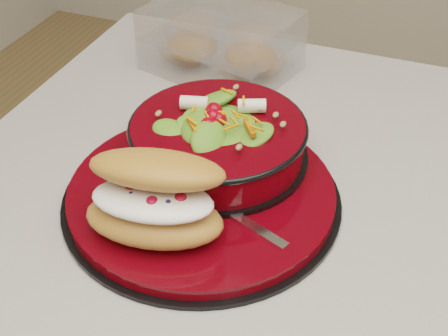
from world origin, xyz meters
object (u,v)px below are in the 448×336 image
(pastry_box, at_px, (221,42))
(salad_bowl, at_px, (218,135))
(dinner_plate, at_px, (202,195))
(croissant, at_px, (156,198))
(fork, at_px, (227,210))

(pastry_box, bearing_deg, salad_bowl, -55.14)
(salad_bowl, bearing_deg, pastry_box, 110.51)
(dinner_plate, xyz_separation_m, croissant, (-0.02, -0.08, 0.05))
(dinner_plate, distance_m, fork, 0.05)
(salad_bowl, relative_size, pastry_box, 0.90)
(salad_bowl, bearing_deg, dinner_plate, -86.40)
(dinner_plate, xyz_separation_m, salad_bowl, (-0.00, 0.06, 0.04))
(salad_bowl, distance_m, croissant, 0.14)
(fork, xyz_separation_m, pastry_box, (-0.13, 0.33, 0.02))
(dinner_plate, height_order, pastry_box, pastry_box)
(fork, bearing_deg, pastry_box, 44.16)
(croissant, bearing_deg, pastry_box, 90.96)
(fork, distance_m, pastry_box, 0.35)
(croissant, height_order, fork, croissant)
(dinner_plate, height_order, croissant, croissant)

